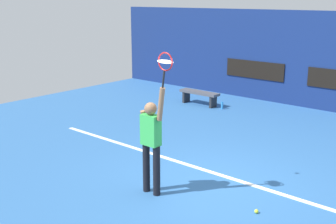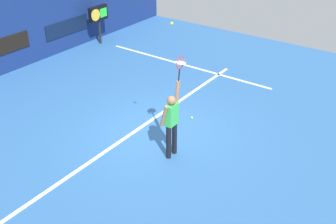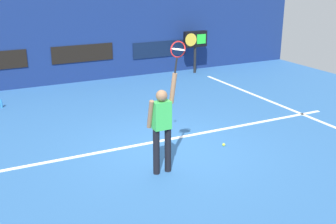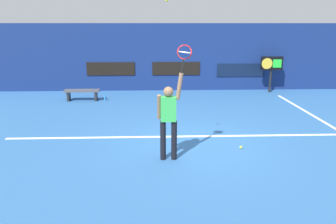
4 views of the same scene
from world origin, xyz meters
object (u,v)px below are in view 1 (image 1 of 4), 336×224
(tennis_racket, at_px, (165,64))
(court_bench, at_px, (199,95))
(tennis_player, at_px, (151,140))
(water_bottle, at_px, (222,105))
(spare_ball, at_px, (256,211))

(tennis_racket, height_order, court_bench, tennis_racket)
(tennis_player, height_order, water_bottle, tennis_player)
(water_bottle, bearing_deg, court_bench, 180.00)
(tennis_player, distance_m, water_bottle, 6.38)
(tennis_racket, xyz_separation_m, spare_ball, (1.50, 0.56, -2.36))
(tennis_player, height_order, court_bench, tennis_player)
(water_bottle, bearing_deg, tennis_player, -67.89)
(tennis_racket, height_order, spare_ball, tennis_racket)
(tennis_player, bearing_deg, tennis_racket, -0.74)
(spare_ball, bearing_deg, court_bench, 133.95)
(court_bench, height_order, water_bottle, court_bench)
(tennis_player, xyz_separation_m, spare_ball, (1.83, 0.56, -0.98))
(tennis_player, bearing_deg, water_bottle, 112.11)
(tennis_player, distance_m, court_bench, 6.74)
(tennis_player, xyz_separation_m, court_bench, (-3.28, 5.86, -0.67))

